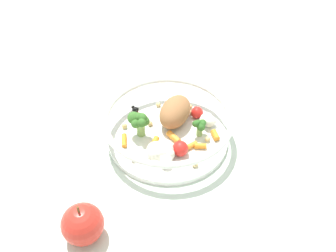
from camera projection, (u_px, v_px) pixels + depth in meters
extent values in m
plane|color=silver|center=(174.00, 144.00, 0.70)|extent=(2.40, 2.40, 0.00)
cylinder|color=white|center=(168.00, 136.00, 0.70)|extent=(0.24, 0.24, 0.01)
torus|color=white|center=(168.00, 117.00, 0.67)|extent=(0.25, 0.25, 0.01)
ellipsoid|color=#9E663D|center=(175.00, 112.00, 0.71)|extent=(0.07, 0.10, 0.05)
cylinder|color=#7FAD5B|center=(199.00, 131.00, 0.69)|extent=(0.01, 0.01, 0.02)
sphere|color=#2D6023|center=(203.00, 124.00, 0.68)|extent=(0.01, 0.01, 0.01)
sphere|color=#2D6023|center=(203.00, 123.00, 0.69)|extent=(0.01, 0.01, 0.01)
sphere|color=#2D6023|center=(198.00, 123.00, 0.68)|extent=(0.01, 0.01, 0.01)
sphere|color=#2D6023|center=(196.00, 124.00, 0.68)|extent=(0.01, 0.01, 0.01)
sphere|color=#2D6023|center=(201.00, 127.00, 0.68)|extent=(0.02, 0.02, 0.02)
cylinder|color=#7FAD5B|center=(140.00, 131.00, 0.69)|extent=(0.02, 0.02, 0.03)
sphere|color=#386B28|center=(144.00, 122.00, 0.67)|extent=(0.02, 0.02, 0.02)
sphere|color=#386B28|center=(143.00, 117.00, 0.67)|extent=(0.02, 0.02, 0.02)
sphere|color=#386B28|center=(139.00, 117.00, 0.67)|extent=(0.02, 0.02, 0.02)
sphere|color=#386B28|center=(133.00, 119.00, 0.67)|extent=(0.02, 0.02, 0.02)
sphere|color=#386B28|center=(136.00, 124.00, 0.67)|extent=(0.02, 0.02, 0.02)
sphere|color=#386B28|center=(142.00, 123.00, 0.66)|extent=(0.02, 0.02, 0.02)
sphere|color=white|center=(211.00, 121.00, 0.71)|extent=(0.02, 0.02, 0.02)
sphere|color=white|center=(207.00, 118.00, 0.71)|extent=(0.02, 0.02, 0.02)
sphere|color=white|center=(206.00, 120.00, 0.71)|extent=(0.03, 0.03, 0.03)
sphere|color=white|center=(206.00, 119.00, 0.71)|extent=(0.02, 0.02, 0.02)
sphere|color=white|center=(205.00, 121.00, 0.71)|extent=(0.02, 0.02, 0.02)
sphere|color=white|center=(209.00, 121.00, 0.71)|extent=(0.02, 0.02, 0.02)
sphere|color=silver|center=(167.00, 154.00, 0.64)|extent=(0.03, 0.03, 0.03)
sphere|color=silver|center=(164.00, 150.00, 0.65)|extent=(0.04, 0.04, 0.04)
sphere|color=silver|center=(159.00, 148.00, 0.66)|extent=(0.03, 0.03, 0.03)
sphere|color=silver|center=(156.00, 151.00, 0.65)|extent=(0.04, 0.04, 0.04)
sphere|color=silver|center=(156.00, 153.00, 0.64)|extent=(0.03, 0.03, 0.03)
sphere|color=silver|center=(159.00, 154.00, 0.64)|extent=(0.03, 0.03, 0.03)
sphere|color=silver|center=(163.00, 160.00, 0.64)|extent=(0.02, 0.02, 0.02)
cube|color=yellow|center=(136.00, 118.00, 0.73)|extent=(0.02, 0.02, 0.00)
cylinder|color=red|center=(136.00, 115.00, 0.73)|extent=(0.02, 0.02, 0.02)
sphere|color=black|center=(135.00, 110.00, 0.72)|extent=(0.01, 0.01, 0.01)
sphere|color=black|center=(133.00, 107.00, 0.72)|extent=(0.01, 0.01, 0.01)
sphere|color=black|center=(137.00, 109.00, 0.71)|extent=(0.01, 0.01, 0.01)
cylinder|color=orange|center=(173.00, 139.00, 0.68)|extent=(0.03, 0.03, 0.01)
cylinder|color=orange|center=(200.00, 146.00, 0.67)|extent=(0.02, 0.02, 0.01)
cylinder|color=orange|center=(154.00, 144.00, 0.67)|extent=(0.01, 0.03, 0.01)
cylinder|color=orange|center=(124.00, 141.00, 0.68)|extent=(0.02, 0.03, 0.01)
cylinder|color=orange|center=(215.00, 135.00, 0.69)|extent=(0.02, 0.03, 0.01)
cylinder|color=orange|center=(189.00, 146.00, 0.67)|extent=(0.03, 0.03, 0.01)
sphere|color=red|center=(197.00, 112.00, 0.73)|extent=(0.03, 0.03, 0.03)
sphere|color=red|center=(180.00, 149.00, 0.65)|extent=(0.03, 0.03, 0.03)
sphere|color=tan|center=(145.00, 161.00, 0.64)|extent=(0.01, 0.01, 0.01)
sphere|color=tan|center=(124.00, 126.00, 0.71)|extent=(0.01, 0.01, 0.01)
sphere|color=#D1B775|center=(158.00, 105.00, 0.76)|extent=(0.01, 0.01, 0.01)
sphere|color=tan|center=(150.00, 123.00, 0.72)|extent=(0.01, 0.01, 0.01)
sphere|color=#D1B775|center=(208.00, 139.00, 0.68)|extent=(0.01, 0.01, 0.01)
sphere|color=#D1B775|center=(190.00, 107.00, 0.75)|extent=(0.01, 0.01, 0.01)
sphere|color=#D1B775|center=(192.00, 112.00, 0.74)|extent=(0.01, 0.01, 0.01)
sphere|color=#D1B775|center=(195.00, 164.00, 0.64)|extent=(0.01, 0.01, 0.01)
sphere|color=#D1B775|center=(134.00, 159.00, 0.65)|extent=(0.01, 0.01, 0.01)
sphere|color=red|center=(83.00, 224.00, 0.53)|extent=(0.06, 0.06, 0.06)
cylinder|color=brown|center=(78.00, 210.00, 0.51)|extent=(0.00, 0.00, 0.01)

